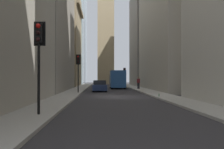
{
  "coord_description": "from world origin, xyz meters",
  "views": [
    {
      "loc": [
        -23.8,
        1.39,
        1.79
      ],
      "look_at": [
        8.04,
        -0.14,
        2.15
      ],
      "focal_mm": 40.78,
      "sensor_mm": 36.0,
      "label": 1
    }
  ],
  "objects_px": {
    "sedan_navy": "(100,86)",
    "traffic_light_midblock": "(78,64)",
    "delivery_truck": "(117,79)",
    "pedestrian": "(138,82)",
    "discarded_bottle": "(159,95)",
    "traffic_light_foreground": "(39,46)",
    "traffic_light_far_junction": "(125,72)"
  },
  "relations": [
    {
      "from": "traffic_light_far_junction",
      "to": "pedestrian",
      "type": "relative_size",
      "value": 2.14
    },
    {
      "from": "traffic_light_midblock",
      "to": "pedestrian",
      "type": "bearing_deg",
      "value": -43.01
    },
    {
      "from": "sedan_navy",
      "to": "traffic_light_foreground",
      "type": "xyz_separation_m",
      "value": [
        -20.98,
        2.73,
        2.55
      ]
    },
    {
      "from": "sedan_navy",
      "to": "pedestrian",
      "type": "relative_size",
      "value": 2.5
    },
    {
      "from": "delivery_truck",
      "to": "sedan_navy",
      "type": "bearing_deg",
      "value": 160.91
    },
    {
      "from": "traffic_light_foreground",
      "to": "traffic_light_midblock",
      "type": "relative_size",
      "value": 1.0
    },
    {
      "from": "sedan_navy",
      "to": "traffic_light_foreground",
      "type": "height_order",
      "value": "traffic_light_foreground"
    },
    {
      "from": "delivery_truck",
      "to": "traffic_light_far_junction",
      "type": "height_order",
      "value": "traffic_light_far_junction"
    },
    {
      "from": "traffic_light_midblock",
      "to": "sedan_navy",
      "type": "bearing_deg",
      "value": -28.2
    },
    {
      "from": "delivery_truck",
      "to": "pedestrian",
      "type": "bearing_deg",
      "value": -144.56
    },
    {
      "from": "delivery_truck",
      "to": "traffic_light_midblock",
      "type": "height_order",
      "value": "traffic_light_midblock"
    },
    {
      "from": "traffic_light_midblock",
      "to": "discarded_bottle",
      "type": "height_order",
      "value": "traffic_light_midblock"
    },
    {
      "from": "traffic_light_foreground",
      "to": "discarded_bottle",
      "type": "height_order",
      "value": "traffic_light_foreground"
    },
    {
      "from": "pedestrian",
      "to": "discarded_bottle",
      "type": "relative_size",
      "value": 6.36
    },
    {
      "from": "traffic_light_midblock",
      "to": "pedestrian",
      "type": "relative_size",
      "value": 2.43
    },
    {
      "from": "traffic_light_midblock",
      "to": "discarded_bottle",
      "type": "bearing_deg",
      "value": -129.83
    },
    {
      "from": "delivery_truck",
      "to": "traffic_light_midblock",
      "type": "relative_size",
      "value": 1.54
    },
    {
      "from": "traffic_light_midblock",
      "to": "delivery_truck",
      "type": "bearing_deg",
      "value": -22.45
    },
    {
      "from": "pedestrian",
      "to": "discarded_bottle",
      "type": "distance_m",
      "value": 14.85
    },
    {
      "from": "delivery_truck",
      "to": "discarded_bottle",
      "type": "bearing_deg",
      "value": -172.9
    },
    {
      "from": "traffic_light_midblock",
      "to": "traffic_light_far_junction",
      "type": "relative_size",
      "value": 1.14
    },
    {
      "from": "pedestrian",
      "to": "discarded_bottle",
      "type": "bearing_deg",
      "value": 178.17
    },
    {
      "from": "sedan_navy",
      "to": "traffic_light_midblock",
      "type": "xyz_separation_m",
      "value": [
        -4.42,
        2.37,
        2.55
      ]
    },
    {
      "from": "delivery_truck",
      "to": "discarded_bottle",
      "type": "height_order",
      "value": "delivery_truck"
    },
    {
      "from": "delivery_truck",
      "to": "traffic_light_foreground",
      "type": "height_order",
      "value": "traffic_light_foreground"
    },
    {
      "from": "traffic_light_far_junction",
      "to": "traffic_light_midblock",
      "type": "bearing_deg",
      "value": 163.46
    },
    {
      "from": "delivery_truck",
      "to": "traffic_light_far_junction",
      "type": "xyz_separation_m",
      "value": [
        13.24,
        -2.48,
        1.38
      ]
    },
    {
      "from": "traffic_light_foreground",
      "to": "discarded_bottle",
      "type": "xyz_separation_m",
      "value": [
        10.3,
        -7.87,
        -2.97
      ]
    },
    {
      "from": "traffic_light_foreground",
      "to": "traffic_light_far_junction",
      "type": "bearing_deg",
      "value": -10.72
    },
    {
      "from": "traffic_light_foreground",
      "to": "traffic_light_far_junction",
      "type": "distance_m",
      "value": 43.06
    },
    {
      "from": "discarded_bottle",
      "to": "pedestrian",
      "type": "bearing_deg",
      "value": -1.83
    },
    {
      "from": "sedan_navy",
      "to": "pedestrian",
      "type": "bearing_deg",
      "value": -53.6
    }
  ]
}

